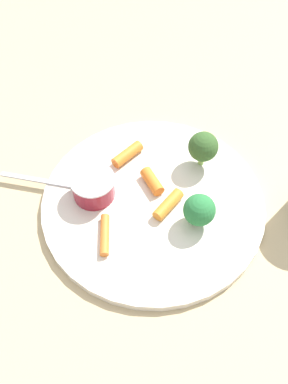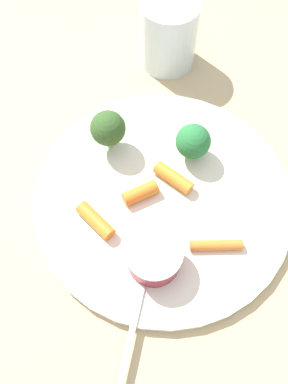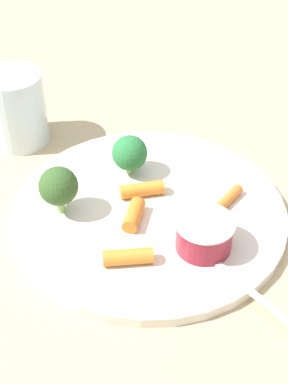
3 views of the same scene
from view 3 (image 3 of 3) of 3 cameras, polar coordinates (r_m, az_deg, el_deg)
ground_plane at (r=0.60m, az=0.52°, el=-2.51°), size 2.40×2.40×0.00m
plate at (r=0.60m, az=0.52°, el=-2.09°), size 0.30×0.30×0.01m
sauce_cup at (r=0.54m, az=6.38°, el=-4.46°), size 0.06×0.06×0.03m
broccoli_floret_0 at (r=0.57m, az=-9.02°, el=0.59°), size 0.04×0.04×0.06m
broccoli_floret_1 at (r=0.62m, az=-1.26°, el=4.17°), size 0.04×0.04×0.05m
carrot_stick_0 at (r=0.53m, az=-1.68°, el=-6.86°), size 0.03×0.05×0.02m
carrot_stick_1 at (r=0.60m, az=0.02°, el=0.32°), size 0.02×0.05×0.02m
carrot_stick_2 at (r=0.60m, az=8.59°, el=-0.98°), size 0.04×0.05×0.01m
carrot_stick_3 at (r=0.57m, az=-1.08°, el=-2.44°), size 0.04×0.04×0.02m
fork at (r=0.52m, az=9.83°, el=-9.18°), size 0.15×0.06×0.00m
drinking_glass at (r=0.71m, az=-13.42°, el=8.56°), size 0.08×0.08×0.09m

